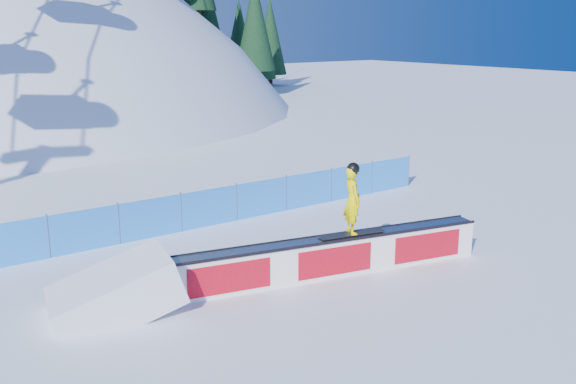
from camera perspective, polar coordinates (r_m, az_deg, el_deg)
ground at (r=16.00m, az=-5.24°, el=-8.18°), size 160.00×160.00×0.00m
safety_fence at (r=19.59m, az=-12.09°, el=-2.30°), size 22.05×0.05×1.30m
rail_box at (r=16.33m, az=3.77°, el=-5.76°), size 8.46×2.42×1.02m
snow_ramp at (r=15.01m, az=-14.97°, el=-10.22°), size 3.22×2.40×1.81m
snowboarder at (r=16.17m, az=5.74°, el=-0.67°), size 1.81×0.73×1.87m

